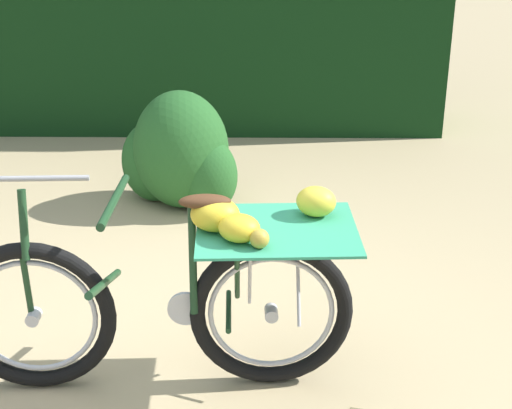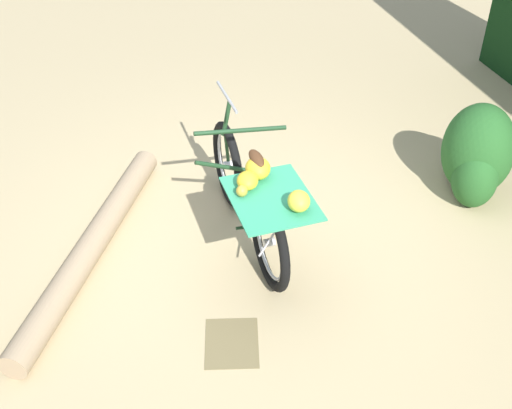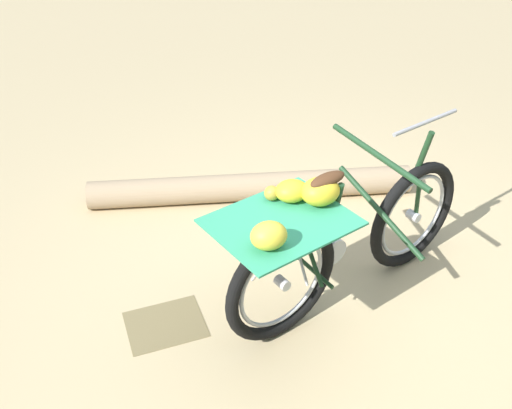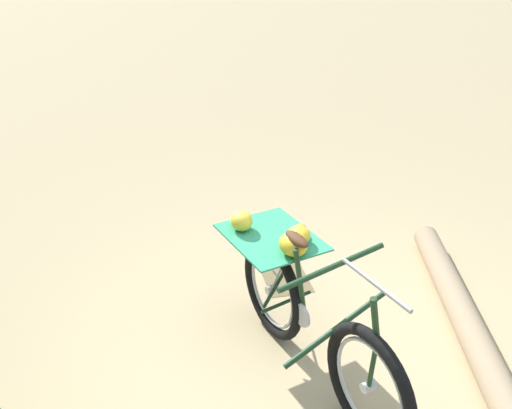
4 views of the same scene
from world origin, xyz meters
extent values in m
plane|color=tan|center=(0.00, 0.00, 0.00)|extent=(60.00, 60.00, 0.00)
torus|color=black|center=(-0.54, -0.21, 0.36)|extent=(0.72, 0.27, 0.73)
torus|color=#B7B7BC|center=(-0.54, -0.21, 0.36)|extent=(0.55, 0.18, 0.57)
cylinder|color=#B7B7BC|center=(-0.54, -0.21, 0.36)|extent=(0.08, 0.09, 0.06)
torus|color=black|center=(0.47, 0.08, 0.36)|extent=(0.72, 0.27, 0.73)
torus|color=#B7B7BC|center=(0.47, 0.08, 0.36)|extent=(0.55, 0.18, 0.57)
cylinder|color=#B7B7BC|center=(0.47, 0.08, 0.36)|extent=(0.08, 0.09, 0.06)
cylinder|color=#19381E|center=(-0.23, -0.12, 0.53)|extent=(0.23, 0.68, 0.30)
cylinder|color=#19381E|center=(-0.16, -0.10, 0.92)|extent=(0.23, 0.69, 0.11)
cylinder|color=#19381E|center=(0.14, -0.01, 0.64)|extent=(0.06, 0.12, 0.49)
cylinder|color=#19381E|center=(0.29, 0.03, 0.38)|extent=(0.13, 0.37, 0.05)
cylinder|color=#19381E|center=(0.33, 0.04, 0.59)|extent=(0.11, 0.31, 0.47)
cylinder|color=#19381E|center=(-0.55, -0.22, 0.52)|extent=(0.04, 0.05, 0.30)
cylinder|color=#19381E|center=(-0.53, -0.21, 0.81)|extent=(0.06, 0.10, 0.30)
cylinder|color=gray|center=(-0.50, -0.20, 1.02)|extent=(0.51, 0.17, 0.02)
ellipsoid|color=#4C2D19|center=(0.20, 0.00, 0.91)|extent=(0.24, 0.15, 0.06)
cylinder|color=#B7B7BC|center=(0.11, -0.02, 0.40)|extent=(0.16, 0.06, 0.16)
cylinder|color=#B7B7BC|center=(0.38, 0.06, 0.56)|extent=(0.07, 0.20, 0.39)
cylinder|color=#B7B7BC|center=(0.58, 0.11, 0.56)|extent=(0.08, 0.24, 0.39)
cube|color=brown|center=(0.49, 0.09, 0.76)|extent=(0.70, 0.59, 0.02)
cube|color=#33936B|center=(0.49, 0.09, 0.78)|extent=(0.80, 0.71, 0.01)
ellipsoid|color=gold|center=(0.37, -0.07, 0.84)|extent=(0.19, 0.16, 0.11)
ellipsoid|color=gold|center=(0.24, 0.01, 0.85)|extent=(0.23, 0.20, 0.14)
ellipsoid|color=yellow|center=(0.62, 0.26, 0.85)|extent=(0.18, 0.15, 0.13)
sphere|color=#B29333|center=(0.46, -0.11, 0.82)|extent=(0.08, 0.08, 0.08)
ellipsoid|color=#235623|center=(-0.61, 1.92, 0.42)|extent=(0.66, 0.60, 0.83)
ellipsoid|color=#235623|center=(-0.84, 1.97, 0.29)|extent=(0.46, 0.41, 0.58)
ellipsoid|color=#235623|center=(-0.40, 1.86, 0.27)|extent=(0.42, 0.37, 0.54)
cylinder|color=#4C3823|center=(-0.61, 1.92, 0.08)|extent=(0.06, 0.06, 0.17)
camera|label=1|loc=(1.14, -2.77, 2.16)|focal=53.70mm
camera|label=2|loc=(3.98, -0.14, 3.40)|focal=45.52mm
camera|label=3|loc=(1.44, 2.28, 2.48)|focal=41.50mm
camera|label=4|loc=(-2.65, 0.90, 2.64)|focal=39.33mm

